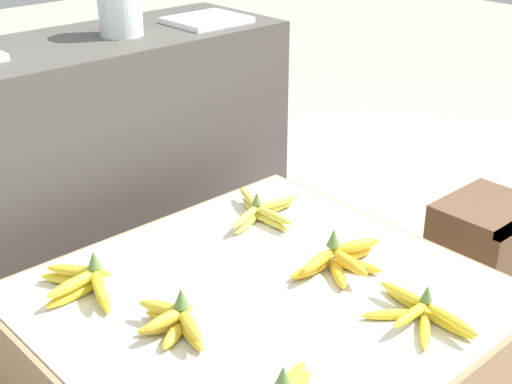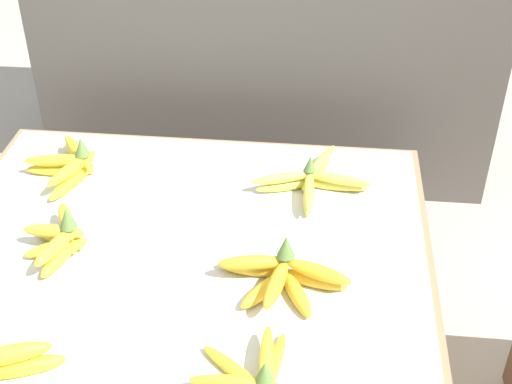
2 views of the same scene
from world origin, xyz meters
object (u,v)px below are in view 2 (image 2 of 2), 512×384
(banana_bunch_middle_left, at_px, (61,238))
(banana_bunch_back_midleft, at_px, (312,180))
(banana_bunch_middle_midleft, at_px, (282,276))
(banana_bunch_back_left, at_px, (70,164))

(banana_bunch_middle_left, height_order, banana_bunch_back_midleft, banana_bunch_middle_left)
(banana_bunch_middle_left, bearing_deg, banana_bunch_middle_midleft, -8.60)
(banana_bunch_back_left, relative_size, banana_bunch_back_midleft, 0.93)
(banana_bunch_middle_left, relative_size, banana_bunch_back_midleft, 0.77)
(banana_bunch_middle_midleft, relative_size, banana_bunch_back_midleft, 0.97)
(banana_bunch_middle_midleft, height_order, banana_bunch_back_midleft, banana_bunch_middle_midleft)
(banana_bunch_middle_left, bearing_deg, banana_bunch_back_left, 103.98)
(banana_bunch_middle_left, xyz_separation_m, banana_bunch_back_midleft, (0.49, 0.26, -0.01))
(banana_bunch_back_left, bearing_deg, banana_bunch_middle_midleft, -32.95)
(banana_bunch_middle_left, distance_m, banana_bunch_back_midleft, 0.55)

